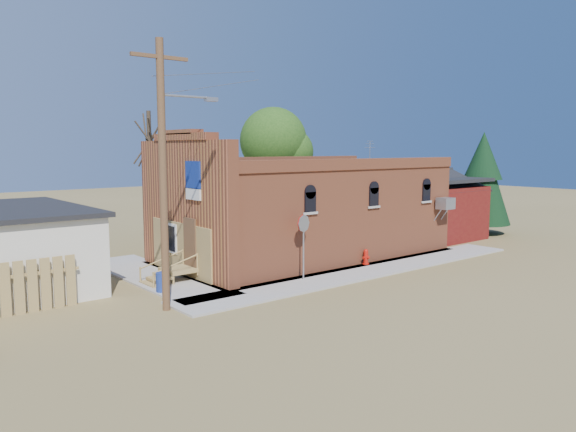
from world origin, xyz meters
TOP-DOWN VIEW (x-y plane):
  - ground at (0.00, 0.00)m, footprint 120.00×120.00m
  - sidewalk_south at (1.50, 0.90)m, footprint 19.00×2.20m
  - sidewalk_west at (-6.30, 6.00)m, footprint 2.60×10.00m
  - brick_bar at (1.64, 5.49)m, footprint 16.40×7.97m
  - red_shed at (11.50, 5.50)m, footprint 5.40×6.40m
  - utility_pole at (-8.14, 1.20)m, footprint 3.12×0.26m
  - tree_bare_near at (-3.00, 13.00)m, footprint 2.80×2.80m
  - tree_leafy at (6.00, 13.50)m, footprint 4.40×4.40m
  - evergreen_tree at (15.50, 4.00)m, footprint 3.60×3.60m
  - fire_hydrant at (2.34, 1.80)m, footprint 0.42×0.40m
  - stop_sign at (-1.87, 1.39)m, footprint 0.72×0.24m
  - trash_barrel at (-7.30, 3.27)m, footprint 0.62×0.62m

SIDE VIEW (x-z plane):
  - ground at x=0.00m, z-range 0.00..0.00m
  - sidewalk_south at x=1.50m, z-range 0.00..0.08m
  - sidewalk_west at x=-6.30m, z-range 0.00..0.08m
  - fire_hydrant at x=2.34m, z-range 0.08..0.80m
  - trash_barrel at x=-7.30m, z-range 0.08..0.81m
  - stop_sign at x=-1.87m, z-range 0.80..3.50m
  - red_shed at x=11.50m, z-range 0.12..4.42m
  - brick_bar at x=1.64m, z-range -0.81..5.49m
  - evergreen_tree at x=15.50m, z-range 0.46..6.96m
  - utility_pole at x=-8.14m, z-range 0.27..9.27m
  - tree_leafy at x=6.00m, z-range 1.86..10.01m
  - tree_bare_near at x=-3.00m, z-range 2.14..9.79m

